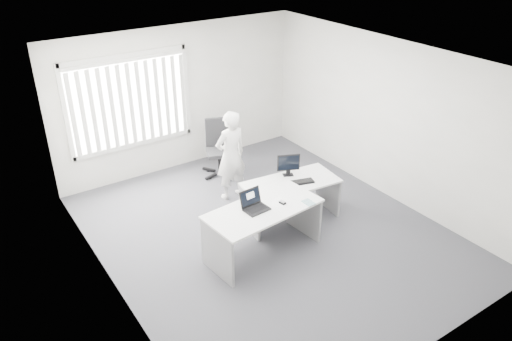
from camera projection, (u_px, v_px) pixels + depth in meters
ground at (268, 233)px, 8.05m from camera, size 6.00×6.00×0.00m
wall_back at (179, 98)px, 9.60m from camera, size 5.00×0.02×2.80m
wall_front at (436, 259)px, 5.20m from camera, size 5.00×0.02×2.80m
wall_left at (105, 204)px, 6.16m from camera, size 0.02×6.00×2.80m
wall_right at (387, 119)px, 8.64m from camera, size 0.02×6.00×2.80m
ceiling at (271, 62)px, 6.75m from camera, size 5.00×6.00×0.02m
window at (130, 102)px, 9.01m from camera, size 2.32×0.06×1.76m
blinds at (131, 104)px, 8.98m from camera, size 2.20×0.10×1.50m
desk_near at (263, 220)px, 7.35m from camera, size 1.79×0.96×0.79m
desk_far at (291, 192)px, 8.19m from camera, size 1.63×0.90×0.71m
office_chair at (219, 157)px, 9.73m from camera, size 0.81×0.81×1.10m
person at (231, 156)px, 8.70m from camera, size 0.62×0.42×1.64m
laptop at (257, 202)px, 7.13m from camera, size 0.37×0.34×0.27m
paper_sheet at (280, 202)px, 7.39m from camera, size 0.34×0.30×0.00m
mouse at (282, 202)px, 7.34m from camera, size 0.08×0.11×0.04m
booklet at (309, 202)px, 7.37m from camera, size 0.14×0.19×0.01m
keyboard at (299, 182)px, 8.05m from camera, size 0.52×0.30×0.02m
monitor at (288, 165)px, 8.21m from camera, size 0.39×0.26×0.38m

